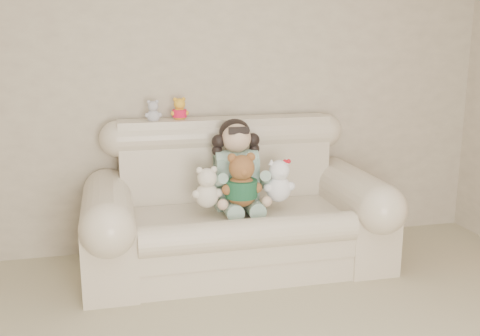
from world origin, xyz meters
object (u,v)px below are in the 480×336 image
sofa (237,198)px  white_cat (279,176)px  brown_teddy (241,175)px  cream_teddy (207,183)px  seated_child (236,163)px

sofa → white_cat: 0.33m
brown_teddy → sofa: bearing=109.5°
brown_teddy → cream_teddy: size_ratio=1.32×
seated_child → cream_teddy: seated_child is taller
seated_child → brown_teddy: 0.23m
seated_child → brown_teddy: size_ratio=1.50×
white_cat → cream_teddy: 0.50m
seated_child → cream_teddy: size_ratio=1.98×
seated_child → white_cat: 0.32m
brown_teddy → white_cat: (0.28, 0.06, -0.04)m
white_cat → cream_teddy: bearing=-175.9°
white_cat → seated_child: bearing=147.4°
seated_child → white_cat: (0.26, -0.18, -0.06)m
sofa → white_cat: (0.27, -0.10, 0.16)m
sofa → brown_teddy: (-0.00, -0.15, 0.20)m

